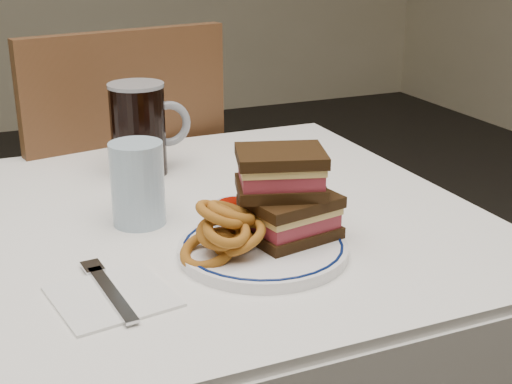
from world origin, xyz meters
name	(u,v)px	position (x,y,z in m)	size (l,w,h in m)	color
dining_table	(81,295)	(0.00, 0.00, 0.64)	(1.27, 0.87, 0.75)	silver
chair_far	(113,215)	(0.17, 0.57, 0.54)	(0.53, 0.53, 0.99)	#472D16
main_plate	(263,248)	(0.23, -0.18, 0.76)	(0.24, 0.24, 0.02)	white
reuben_sandwich	(286,194)	(0.27, -0.16, 0.83)	(0.15, 0.14, 0.13)	black
onion_rings_main	(225,231)	(0.17, -0.18, 0.80)	(0.12, 0.10, 0.10)	brown
ketchup_ramekin	(235,213)	(0.22, -0.10, 0.79)	(0.06, 0.06, 0.04)	silver
beer_mug	(140,128)	(0.17, 0.23, 0.84)	(0.15, 0.10, 0.17)	black
water_glass	(138,184)	(0.10, 0.00, 0.81)	(0.08, 0.08, 0.13)	#A1BBCF
napkin_fork	(111,295)	(0.01, -0.22, 0.75)	(0.16, 0.18, 0.01)	white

